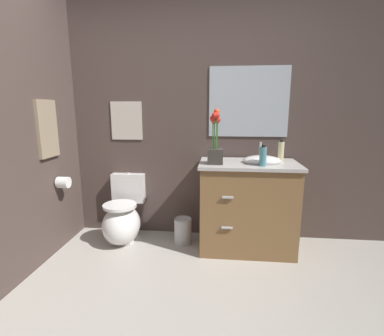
{
  "coord_description": "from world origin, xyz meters",
  "views": [
    {
      "loc": [
        0.32,
        -1.36,
        1.39
      ],
      "look_at": [
        0.04,
        1.31,
        0.83
      ],
      "focal_mm": 26.77,
      "sensor_mm": 36.0,
      "label": 1
    }
  ],
  "objects_px": {
    "soap_bottle": "(263,156)",
    "toilet_paper_roll": "(63,182)",
    "toilet": "(123,219)",
    "hanging_towel": "(47,129)",
    "flower_vase": "(215,145)",
    "wall_mirror": "(249,102)",
    "trash_bin": "(183,231)",
    "wall_poster": "(127,121)",
    "lotion_bottle": "(281,151)",
    "vanity_cabinet": "(248,205)"
  },
  "relations": [
    {
      "from": "wall_mirror",
      "to": "flower_vase",
      "type": "bearing_deg",
      "value": -129.61
    },
    {
      "from": "toilet",
      "to": "hanging_towel",
      "type": "distance_m",
      "value": 1.15
    },
    {
      "from": "toilet",
      "to": "wall_mirror",
      "type": "distance_m",
      "value": 1.78
    },
    {
      "from": "vanity_cabinet",
      "to": "lotion_bottle",
      "type": "distance_m",
      "value": 0.61
    },
    {
      "from": "flower_vase",
      "to": "trash_bin",
      "type": "height_order",
      "value": "flower_vase"
    },
    {
      "from": "wall_poster",
      "to": "hanging_towel",
      "type": "relative_size",
      "value": 0.78
    },
    {
      "from": "lotion_bottle",
      "to": "trash_bin",
      "type": "xyz_separation_m",
      "value": [
        -0.95,
        -0.04,
        -0.84
      ]
    },
    {
      "from": "soap_bottle",
      "to": "hanging_towel",
      "type": "xyz_separation_m",
      "value": [
        -1.95,
        -0.1,
        0.24
      ]
    },
    {
      "from": "toilet",
      "to": "flower_vase",
      "type": "distance_m",
      "value": 1.26
    },
    {
      "from": "wall_poster",
      "to": "wall_mirror",
      "type": "height_order",
      "value": "wall_mirror"
    },
    {
      "from": "toilet_paper_roll",
      "to": "lotion_bottle",
      "type": "bearing_deg",
      "value": 6.75
    },
    {
      "from": "hanging_towel",
      "to": "flower_vase",
      "type": "bearing_deg",
      "value": 5.99
    },
    {
      "from": "toilet",
      "to": "flower_vase",
      "type": "relative_size",
      "value": 1.37
    },
    {
      "from": "flower_vase",
      "to": "toilet_paper_roll",
      "type": "height_order",
      "value": "flower_vase"
    },
    {
      "from": "soap_bottle",
      "to": "toilet_paper_roll",
      "type": "height_order",
      "value": "soap_bottle"
    },
    {
      "from": "hanging_towel",
      "to": "toilet",
      "type": "bearing_deg",
      "value": 26.57
    },
    {
      "from": "soap_bottle",
      "to": "hanging_towel",
      "type": "bearing_deg",
      "value": -177.15
    },
    {
      "from": "lotion_bottle",
      "to": "wall_mirror",
      "type": "height_order",
      "value": "wall_mirror"
    },
    {
      "from": "toilet",
      "to": "wall_mirror",
      "type": "xyz_separation_m",
      "value": [
        1.29,
        0.27,
        1.21
      ]
    },
    {
      "from": "wall_poster",
      "to": "wall_mirror",
      "type": "distance_m",
      "value": 1.3
    },
    {
      "from": "vanity_cabinet",
      "to": "trash_bin",
      "type": "bearing_deg",
      "value": 176.74
    },
    {
      "from": "trash_bin",
      "to": "toilet_paper_roll",
      "type": "relative_size",
      "value": 2.47
    },
    {
      "from": "flower_vase",
      "to": "lotion_bottle",
      "type": "height_order",
      "value": "flower_vase"
    },
    {
      "from": "toilet",
      "to": "toilet_paper_roll",
      "type": "height_order",
      "value": "toilet_paper_roll"
    },
    {
      "from": "trash_bin",
      "to": "wall_poster",
      "type": "bearing_deg",
      "value": 158.08
    },
    {
      "from": "wall_poster",
      "to": "vanity_cabinet",
      "type": "bearing_deg",
      "value": -12.86
    },
    {
      "from": "soap_bottle",
      "to": "hanging_towel",
      "type": "relative_size",
      "value": 0.37
    },
    {
      "from": "wall_mirror",
      "to": "toilet_paper_roll",
      "type": "xyz_separation_m",
      "value": [
        -1.79,
        -0.46,
        -0.77
      ]
    },
    {
      "from": "wall_poster",
      "to": "hanging_towel",
      "type": "distance_m",
      "value": 0.79
    },
    {
      "from": "wall_mirror",
      "to": "trash_bin",
      "type": "bearing_deg",
      "value": -158.32
    },
    {
      "from": "toilet",
      "to": "wall_mirror",
      "type": "bearing_deg",
      "value": 11.76
    },
    {
      "from": "vanity_cabinet",
      "to": "hanging_towel",
      "type": "xyz_separation_m",
      "value": [
        -1.85,
        -0.25,
        0.75
      ]
    },
    {
      "from": "toilet",
      "to": "lotion_bottle",
      "type": "xyz_separation_m",
      "value": [
        1.59,
        0.05,
        0.74
      ]
    },
    {
      "from": "toilet",
      "to": "trash_bin",
      "type": "height_order",
      "value": "toilet"
    },
    {
      "from": "wall_mirror",
      "to": "toilet_paper_roll",
      "type": "relative_size",
      "value": 7.27
    },
    {
      "from": "toilet",
      "to": "trash_bin",
      "type": "distance_m",
      "value": 0.65
    },
    {
      "from": "toilet_paper_roll",
      "to": "soap_bottle",
      "type": "bearing_deg",
      "value": 0.39
    },
    {
      "from": "soap_bottle",
      "to": "trash_bin",
      "type": "height_order",
      "value": "soap_bottle"
    },
    {
      "from": "trash_bin",
      "to": "toilet_paper_roll",
      "type": "height_order",
      "value": "toilet_paper_roll"
    },
    {
      "from": "lotion_bottle",
      "to": "hanging_towel",
      "type": "relative_size",
      "value": 0.42
    },
    {
      "from": "trash_bin",
      "to": "toilet_paper_roll",
      "type": "bearing_deg",
      "value": -169.75
    },
    {
      "from": "toilet",
      "to": "wall_mirror",
      "type": "height_order",
      "value": "wall_mirror"
    },
    {
      "from": "vanity_cabinet",
      "to": "trash_bin",
      "type": "distance_m",
      "value": 0.72
    },
    {
      "from": "vanity_cabinet",
      "to": "toilet_paper_roll",
      "type": "height_order",
      "value": "vanity_cabinet"
    },
    {
      "from": "wall_poster",
      "to": "hanging_towel",
      "type": "height_order",
      "value": "hanging_towel"
    },
    {
      "from": "flower_vase",
      "to": "toilet_paper_roll",
      "type": "xyz_separation_m",
      "value": [
        -1.47,
        -0.08,
        -0.37
      ]
    },
    {
      "from": "flower_vase",
      "to": "wall_mirror",
      "type": "distance_m",
      "value": 0.64
    },
    {
      "from": "flower_vase",
      "to": "lotion_bottle",
      "type": "relative_size",
      "value": 2.34
    },
    {
      "from": "lotion_bottle",
      "to": "trash_bin",
      "type": "bearing_deg",
      "value": -177.53
    },
    {
      "from": "toilet",
      "to": "lotion_bottle",
      "type": "distance_m",
      "value": 1.75
    }
  ]
}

